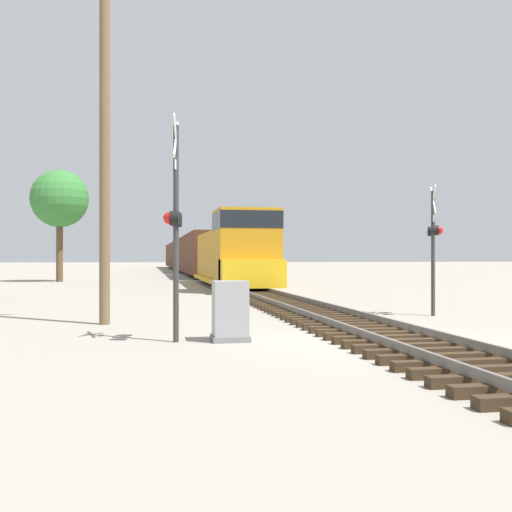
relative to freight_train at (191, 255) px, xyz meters
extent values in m
plane|color=gray|center=(0.00, -56.75, -2.00)|extent=(400.00, 400.00, 0.00)
cube|color=#382819|center=(0.00, -60.65, -1.92)|extent=(2.60, 0.22, 0.16)
cube|color=#382819|center=(0.00, -60.05, -1.92)|extent=(2.60, 0.22, 0.16)
cube|color=#382819|center=(0.00, -59.45, -1.92)|extent=(2.60, 0.22, 0.16)
cube|color=#382819|center=(0.00, -58.85, -1.92)|extent=(2.60, 0.22, 0.16)
cube|color=#382819|center=(0.00, -58.25, -1.92)|extent=(2.60, 0.22, 0.16)
cube|color=#382819|center=(0.00, -57.65, -1.92)|extent=(2.60, 0.22, 0.16)
cube|color=#382819|center=(0.00, -57.05, -1.92)|extent=(2.60, 0.22, 0.16)
cube|color=#382819|center=(0.00, -56.45, -1.92)|extent=(2.60, 0.22, 0.16)
cube|color=#382819|center=(0.00, -55.85, -1.92)|extent=(2.60, 0.22, 0.16)
cube|color=#382819|center=(0.00, -55.25, -1.92)|extent=(2.60, 0.22, 0.16)
cube|color=#382819|center=(0.00, -54.65, -1.92)|extent=(2.60, 0.22, 0.16)
cube|color=#382819|center=(0.00, -54.05, -1.92)|extent=(2.60, 0.22, 0.16)
cube|color=#382819|center=(0.00, -53.45, -1.92)|extent=(2.60, 0.22, 0.16)
cube|color=#382819|center=(0.00, -52.85, -1.92)|extent=(2.60, 0.22, 0.16)
cube|color=#382819|center=(0.00, -52.25, -1.92)|extent=(2.60, 0.22, 0.16)
cube|color=#382819|center=(0.00, -51.65, -1.92)|extent=(2.60, 0.22, 0.16)
cube|color=#382819|center=(0.00, -51.05, -1.92)|extent=(2.60, 0.22, 0.16)
cube|color=#382819|center=(0.00, -50.45, -1.92)|extent=(2.60, 0.22, 0.16)
cube|color=#382819|center=(0.00, -49.85, -1.92)|extent=(2.60, 0.22, 0.16)
cube|color=#382819|center=(0.00, -49.25, -1.92)|extent=(2.60, 0.22, 0.16)
cube|color=#382819|center=(0.00, -48.65, -1.92)|extent=(2.60, 0.22, 0.16)
cube|color=#382819|center=(0.00, -48.05, -1.92)|extent=(2.60, 0.22, 0.16)
cube|color=#382819|center=(0.00, -47.45, -1.92)|extent=(2.60, 0.22, 0.16)
cube|color=#382819|center=(0.00, -46.85, -1.92)|extent=(2.60, 0.22, 0.16)
cube|color=#382819|center=(0.00, -46.25, -1.92)|extent=(2.60, 0.22, 0.16)
cube|color=#382819|center=(0.00, -45.65, -1.92)|extent=(2.60, 0.22, 0.16)
cube|color=#382819|center=(0.00, -45.05, -1.92)|extent=(2.60, 0.22, 0.16)
cube|color=#382819|center=(0.00, -44.45, -1.92)|extent=(2.60, 0.22, 0.16)
cube|color=#382819|center=(0.00, -43.85, -1.92)|extent=(2.60, 0.22, 0.16)
cube|color=#382819|center=(0.00, -43.25, -1.92)|extent=(2.60, 0.22, 0.16)
cube|color=#382819|center=(0.00, -42.65, -1.92)|extent=(2.60, 0.22, 0.16)
cube|color=#382819|center=(0.00, -42.05, -1.92)|extent=(2.60, 0.22, 0.16)
cube|color=#382819|center=(0.00, -41.45, -1.92)|extent=(2.60, 0.22, 0.16)
cube|color=#382819|center=(0.00, -40.85, -1.92)|extent=(2.60, 0.22, 0.16)
cube|color=#382819|center=(0.00, -40.25, -1.92)|extent=(2.60, 0.22, 0.16)
cube|color=#382819|center=(0.00, -39.65, -1.92)|extent=(2.60, 0.22, 0.16)
cube|color=#382819|center=(0.00, -39.05, -1.92)|extent=(2.60, 0.22, 0.16)
cube|color=#382819|center=(0.00, -38.45, -1.92)|extent=(2.60, 0.22, 0.16)
cube|color=#382819|center=(0.00, -37.85, -1.92)|extent=(2.60, 0.22, 0.16)
cube|color=#382819|center=(0.00, -37.25, -1.92)|extent=(2.60, 0.22, 0.16)
cube|color=slate|center=(-0.72, -56.75, -1.77)|extent=(0.07, 160.00, 0.15)
cube|color=slate|center=(0.72, -56.75, -1.77)|extent=(0.07, 160.00, 0.15)
cube|color=#B77A14|center=(0.00, -30.43, -0.16)|extent=(2.63, 11.47, 3.06)
cube|color=#B77A14|center=(0.00, -38.46, 0.27)|extent=(3.10, 3.61, 3.92)
cube|color=black|center=(0.00, -38.46, 1.65)|extent=(3.13, 3.64, 0.86)
cube|color=gold|center=(0.00, -40.27, -1.01)|extent=(3.10, 1.64, 1.37)
cube|color=gold|center=(0.00, -32.89, -1.57)|extent=(3.16, 16.06, 0.24)
cube|color=black|center=(0.00, -38.22, -1.50)|extent=(1.58, 2.20, 1.00)
cube|color=black|center=(0.00, -27.57, -1.50)|extent=(1.58, 2.20, 1.00)
cube|color=#4C2819|center=(0.00, -15.83, 0.10)|extent=(2.94, 15.05, 3.59)
cube|color=black|center=(0.00, -20.72, -1.55)|extent=(1.58, 2.20, 0.90)
cube|color=black|center=(0.00, -10.94, -1.55)|extent=(1.58, 2.20, 0.90)
cube|color=#4C2819|center=(0.00, 0.56, 0.10)|extent=(2.94, 15.05, 3.59)
cube|color=black|center=(0.00, -4.33, -1.55)|extent=(1.58, 2.20, 0.90)
cube|color=black|center=(0.00, 5.46, -1.55)|extent=(1.58, 2.20, 0.90)
cube|color=#4C2819|center=(0.00, 16.96, 0.10)|extent=(2.94, 15.05, 3.59)
cube|color=black|center=(0.00, 12.06, -1.55)|extent=(1.58, 2.20, 0.90)
cube|color=black|center=(0.00, 21.85, -1.55)|extent=(1.58, 2.20, 0.90)
cube|color=#4C2819|center=(0.00, 33.35, 0.10)|extent=(2.94, 15.05, 3.59)
cube|color=black|center=(0.00, 28.46, -1.55)|extent=(1.58, 2.20, 0.90)
cube|color=black|center=(0.00, 38.24, -1.55)|extent=(1.58, 2.20, 0.90)
cylinder|color=#333333|center=(-4.46, -56.12, 0.29)|extent=(0.12, 0.12, 4.59)
cube|color=white|center=(-4.46, -56.12, 2.29)|extent=(0.16, 0.92, 0.93)
cube|color=white|center=(-4.46, -56.12, 2.29)|extent=(0.16, 0.92, 0.93)
cube|color=black|center=(-4.46, -56.12, 0.60)|extent=(0.18, 0.86, 0.06)
cylinder|color=black|center=(-4.41, -55.77, 0.60)|extent=(0.22, 0.32, 0.30)
sphere|color=red|center=(-4.51, -55.76, 0.60)|extent=(0.26, 0.26, 0.26)
cylinder|color=black|center=(-4.46, -56.12, 0.60)|extent=(0.22, 0.32, 0.30)
sphere|color=red|center=(-4.56, -56.11, 0.60)|extent=(0.26, 0.26, 0.26)
cylinder|color=black|center=(-4.51, -56.47, 0.60)|extent=(0.22, 0.32, 0.30)
sphere|color=red|center=(-4.61, -56.45, 0.60)|extent=(0.26, 0.26, 0.26)
cube|color=white|center=(-4.46, -56.12, 1.74)|extent=(0.07, 0.32, 0.20)
cylinder|color=#333333|center=(3.56, -51.86, -0.09)|extent=(0.12, 0.12, 3.83)
cube|color=white|center=(3.56, -51.86, 1.52)|extent=(0.30, 0.89, 0.93)
cube|color=white|center=(3.56, -51.86, 1.52)|extent=(0.30, 0.89, 0.93)
cube|color=black|center=(3.56, -51.86, 0.60)|extent=(0.31, 0.84, 0.06)
cylinder|color=black|center=(3.46, -52.19, 0.60)|extent=(0.26, 0.34, 0.30)
sphere|color=red|center=(3.55, -52.22, 0.60)|extent=(0.26, 0.26, 0.26)
cylinder|color=black|center=(3.67, -51.53, 0.60)|extent=(0.26, 0.34, 0.30)
sphere|color=red|center=(3.76, -51.56, 0.60)|extent=(0.26, 0.26, 0.26)
cube|color=white|center=(3.56, -51.86, 0.97)|extent=(0.12, 0.31, 0.20)
cube|color=slate|center=(-3.31, -56.18, -1.94)|extent=(0.80, 0.70, 0.12)
cube|color=#939399|center=(-3.31, -56.18, -1.30)|extent=(0.73, 0.64, 1.17)
cylinder|color=brown|center=(-6.17, -52.43, 2.77)|extent=(0.28, 0.28, 9.55)
cylinder|color=brown|center=(-11.26, -23.39, 0.40)|extent=(0.48, 0.48, 4.81)
sphere|color=#337533|center=(-11.26, -23.39, 4.06)|extent=(4.18, 4.18, 4.18)
camera|label=1|loc=(-5.10, -68.86, -0.21)|focal=42.00mm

